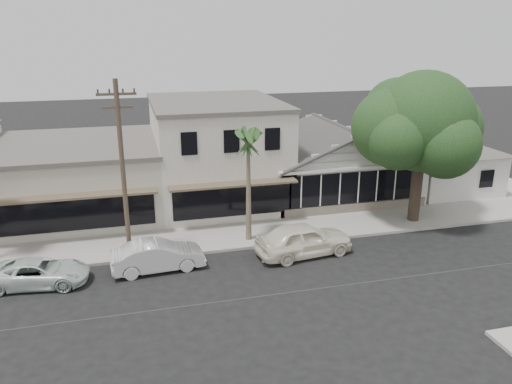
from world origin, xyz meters
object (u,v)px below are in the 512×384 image
object	(u,v)px
utility_pole	(123,168)
car_2	(39,273)
car_1	(158,256)
shade_tree	(419,124)
car_0	(304,239)

from	to	relation	value
utility_pole	car_2	xyz separation A→B (m)	(-4.02, -1.64, -4.18)
utility_pole	car_1	bearing A→B (deg)	-48.54
shade_tree	car_0	bearing A→B (deg)	-159.37
car_1	car_0	bearing A→B (deg)	-95.42
car_1	shade_tree	bearing A→B (deg)	-83.71
car_0	car_2	size ratio (longest dim) A/B	1.15
car_1	car_2	size ratio (longest dim) A/B	1.01
car_0	car_2	distance (m)	12.71
car_2	shade_tree	xyz separation A→B (m)	(20.63, 2.99, 5.32)
car_0	car_1	bearing A→B (deg)	81.35
car_1	car_2	bearing A→B (deg)	87.68
car_1	shade_tree	distance (m)	16.41
utility_pole	car_0	size ratio (longest dim) A/B	1.78
shade_tree	car_2	bearing A→B (deg)	-171.76
car_1	shade_tree	size ratio (longest dim) A/B	0.49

